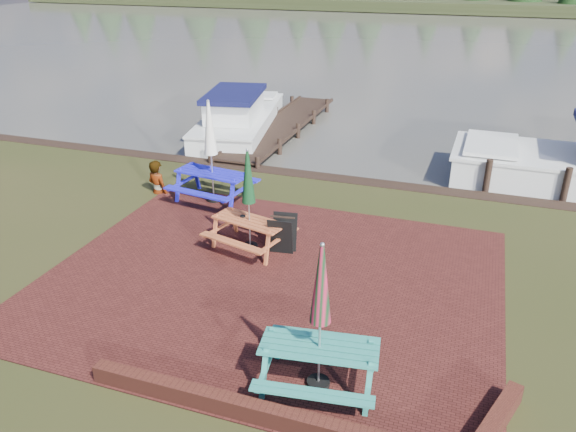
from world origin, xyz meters
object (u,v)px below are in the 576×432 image
(jetty, at_px, (280,127))
(person, at_px, (155,161))
(boat_jetty, at_px, (239,120))
(picnic_table_red, at_px, (249,216))
(picnic_table_blue, at_px, (212,168))
(picnic_table_teal, at_px, (320,340))
(chalkboard, at_px, (283,234))

(jetty, distance_m, person, 7.08)
(jetty, xyz_separation_m, boat_jetty, (-1.44, -0.57, 0.27))
(picnic_table_red, distance_m, boat_jetty, 9.47)
(jetty, bearing_deg, picnic_table_blue, -84.91)
(jetty, bearing_deg, boat_jetty, -158.38)
(picnic_table_teal, xyz_separation_m, chalkboard, (-1.95, 3.83, -0.41))
(picnic_table_blue, bearing_deg, picnic_table_red, -39.54)
(chalkboard, bearing_deg, picnic_table_blue, 134.52)
(chalkboard, bearing_deg, jetty, 102.50)
(chalkboard, xyz_separation_m, boat_jetty, (-4.77, 8.51, -0.07))
(picnic_table_red, xyz_separation_m, picnic_table_blue, (-1.96, 2.16, 0.14))
(jetty, height_order, boat_jetty, boat_jetty)
(picnic_table_blue, height_order, boat_jetty, picnic_table_blue)
(picnic_table_red, xyz_separation_m, boat_jetty, (-4.02, 8.57, -0.42))
(picnic_table_teal, height_order, jetty, picnic_table_teal)
(picnic_table_red, distance_m, picnic_table_blue, 2.92)
(picnic_table_blue, relative_size, chalkboard, 3.10)
(chalkboard, bearing_deg, boat_jetty, 111.61)
(picnic_table_teal, bearing_deg, picnic_table_red, 117.95)
(boat_jetty, height_order, person, person)
(picnic_table_teal, relative_size, picnic_table_red, 1.06)
(picnic_table_red, relative_size, person, 1.26)
(picnic_table_teal, distance_m, person, 8.73)
(picnic_table_blue, bearing_deg, chalkboard, -29.52)
(picnic_table_teal, xyz_separation_m, boat_jetty, (-6.72, 12.34, -0.47))
(boat_jetty, bearing_deg, picnic_table_red, -76.07)
(picnic_table_blue, distance_m, chalkboard, 3.47)
(picnic_table_blue, xyz_separation_m, chalkboard, (2.71, -2.10, -0.50))
(picnic_table_teal, relative_size, boat_jetty, 0.35)
(picnic_table_red, xyz_separation_m, person, (-3.68, 2.19, 0.11))
(picnic_table_blue, relative_size, person, 1.47)
(picnic_table_teal, height_order, boat_jetty, picnic_table_teal)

